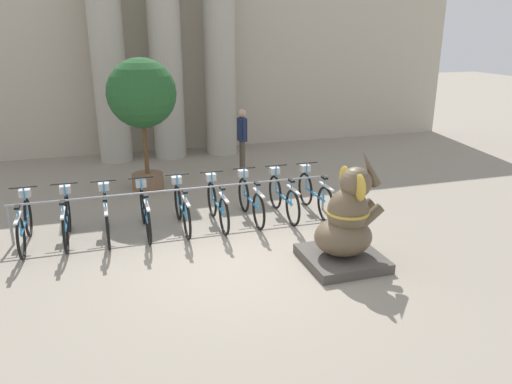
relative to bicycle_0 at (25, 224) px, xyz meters
name	(u,v)px	position (x,y,z in m)	size (l,w,h in m)	color
ground_plane	(238,263)	(3.43, -1.83, -0.42)	(60.00, 60.00, 0.00)	gray
building_facade	(161,53)	(3.43, 6.77, 2.58)	(20.00, 0.20, 6.00)	#BCB29E
column_left	(109,69)	(1.83, 5.77, 2.20)	(1.16, 1.16, 5.16)	#ADA899
column_middle	(166,68)	(3.43, 5.77, 2.20)	(1.16, 1.16, 5.16)	#ADA899
column_right	(220,67)	(5.02, 5.77, 2.20)	(1.16, 1.16, 5.16)	#ADA899
bike_rack	(180,195)	(2.81, 0.12, 0.23)	(6.23, 0.05, 0.77)	gray
bicycle_0	(25,224)	(0.00, 0.00, 0.00)	(0.48, 1.77, 0.98)	black
bicycle_1	(66,219)	(0.70, 0.02, 0.00)	(0.48, 1.77, 0.98)	black
bicycle_2	(107,216)	(1.41, -0.02, 0.00)	(0.48, 1.77, 0.98)	black
bicycle_3	(145,212)	(2.11, -0.03, 0.00)	(0.48, 1.77, 0.98)	black
bicycle_4	(182,208)	(2.81, -0.01, 0.00)	(0.48, 1.77, 0.98)	black
bicycle_5	(217,204)	(3.52, -0.02, 0.00)	(0.48, 1.77, 0.98)	black
bicycle_6	(250,200)	(4.22, 0.04, 0.00)	(0.48, 1.77, 0.98)	black
bicycle_7	(283,197)	(4.92, 0.03, 0.00)	(0.48, 1.77, 0.98)	black
bicycle_8	(314,194)	(5.63, 0.03, 0.00)	(0.48, 1.77, 0.98)	black
elephant_statue	(346,226)	(5.14, -2.33, 0.23)	(1.25, 1.25, 1.93)	#4C4742
person_pedestrian	(242,134)	(5.08, 3.65, 0.59)	(0.22, 0.47, 1.68)	brown
potted_tree	(142,98)	(2.43, 2.73, 1.78)	(1.60, 1.60, 3.11)	brown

